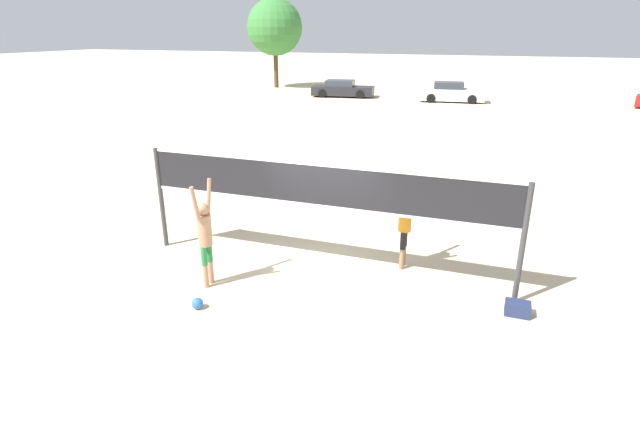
# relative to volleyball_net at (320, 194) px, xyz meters

# --- Properties ---
(ground_plane) EXTENTS (200.00, 200.00, 0.00)m
(ground_plane) POSITION_rel_volleyball_net_xyz_m (0.00, 0.00, -1.78)
(ground_plane) COLOR beige
(volleyball_net) EXTENTS (8.20, 0.11, 2.44)m
(volleyball_net) POSITION_rel_volleyball_net_xyz_m (0.00, 0.00, 0.00)
(volleyball_net) COLOR #38383D
(volleyball_net) RESTS_ON ground_plane
(player_spiker) EXTENTS (0.28, 0.72, 2.24)m
(player_spiker) POSITION_rel_volleyball_net_xyz_m (-1.95, -1.42, -0.60)
(player_spiker) COLOR tan
(player_spiker) RESTS_ON ground_plane
(player_blocker) EXTENTS (0.28, 0.71, 2.15)m
(player_blocker) POSITION_rel_volleyball_net_xyz_m (1.68, 0.79, -0.65)
(player_blocker) COLOR #8C664C
(player_blocker) RESTS_ON ground_plane
(volleyball) EXTENTS (0.22, 0.22, 0.22)m
(volleyball) POSITION_rel_volleyball_net_xyz_m (-1.65, -2.32, -1.67)
(volleyball) COLOR blue
(volleyball) RESTS_ON ground_plane
(gear_bag) EXTENTS (0.45, 0.30, 0.26)m
(gear_bag) POSITION_rel_volleyball_net_xyz_m (4.09, -0.47, -1.65)
(gear_bag) COLOR navy
(gear_bag) RESTS_ON ground_plane
(parked_car_near) EXTENTS (4.78, 2.25, 1.41)m
(parked_car_near) POSITION_rel_volleyball_net_xyz_m (-0.26, 28.84, -1.14)
(parked_car_near) COLOR silver
(parked_car_near) RESTS_ON ground_plane
(parked_car_far) EXTENTS (4.98, 2.50, 1.27)m
(parked_car_far) POSITION_rel_volleyball_net_xyz_m (-8.61, 28.99, -1.20)
(parked_car_far) COLOR #232328
(parked_car_far) RESTS_ON ground_plane
(tree_right_cluster) EXTENTS (4.86, 4.86, 7.61)m
(tree_right_cluster) POSITION_rel_volleyball_net_xyz_m (-16.30, 33.36, 3.38)
(tree_right_cluster) COLOR #4C3823
(tree_right_cluster) RESTS_ON ground_plane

